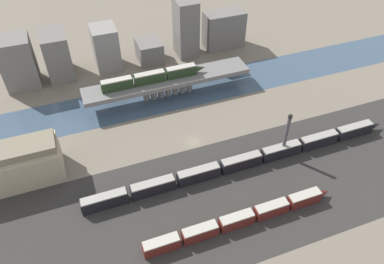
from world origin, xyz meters
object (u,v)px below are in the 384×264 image
train_yard_near (241,219)px  signal_tower (286,136)px  train_on_bridge (153,77)px  warehouse_building (11,165)px  train_yard_mid (245,161)px

train_yard_near → signal_tower: size_ratio=3.30×
train_on_bridge → warehouse_building: (-48.77, -23.77, -3.39)m
train_yard_mid → warehouse_building: 67.46m
train_yard_mid → signal_tower: 14.20m
train_yard_near → warehouse_building: warehouse_building is taller
train_yard_near → train_yard_mid: 20.61m
train_yard_near → signal_tower: (23.13, 18.15, 6.04)m
train_on_bridge → signal_tower: size_ratio=2.38×
train_yard_near → train_yard_mid: train_yard_mid is taller
train_yard_mid → signal_tower: signal_tower is taller
train_on_bridge → warehouse_building: bearing=-154.0°
train_on_bridge → signal_tower: bearing=-55.5°
train_yard_near → signal_tower: signal_tower is taller
train_on_bridge → train_yard_mid: 45.82m
train_yard_mid → train_on_bridge: bearing=110.7°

